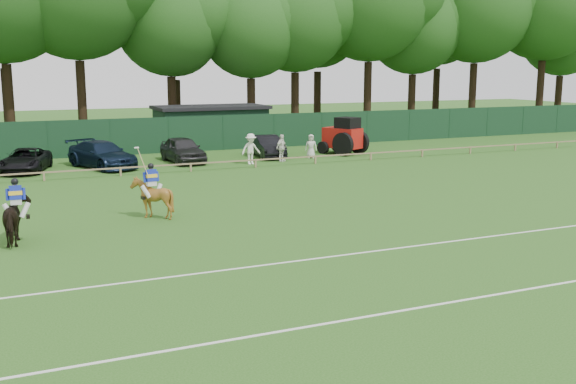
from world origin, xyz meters
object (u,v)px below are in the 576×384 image
sedan_navy (102,155)px  spectator_right (311,146)px  spectator_mid (282,148)px  horse_chestnut (152,198)px  spectator_left (251,149)px  suv_black (26,160)px  estate_black (267,146)px  horse_dark (17,219)px  hatch_grey (183,150)px  utility_shed (211,125)px  tractor (344,137)px

sedan_navy → spectator_right: sedan_navy is taller
spectator_mid → horse_chestnut: bearing=-162.1°
horse_chestnut → spectator_left: spectator_left is taller
horse_chestnut → spectator_left: (8.96, 12.52, 0.12)m
spectator_mid → suv_black: bearing=141.1°
suv_black → spectator_right: size_ratio=3.06×
estate_black → horse_dark: bearing=-127.3°
sedan_navy → hatch_grey: size_ratio=1.15×
suv_black → sedan_navy: (4.26, -0.25, 0.13)m
sedan_navy → spectator_left: bearing=-35.5°
suv_black → sedan_navy: sedan_navy is taller
estate_black → spectator_left: (-2.17, -2.68, 0.23)m
suv_black → sedan_navy: bearing=12.6°
estate_black → spectator_left: size_ratio=2.31×
horse_chestnut → estate_black: bearing=-132.1°
horse_chestnut → sedan_navy: bearing=-97.0°
estate_black → spectator_mid: (0.05, -2.33, 0.14)m
spectator_left → sedan_navy: bearing=161.1°
utility_shed → tractor: size_ratio=2.34×
horse_dark → spectator_left: size_ratio=1.07×
horse_dark → suv_black: (1.09, 16.95, -0.19)m
suv_black → tractor: size_ratio=1.34×
spectator_right → spectator_left: bearing=-144.3°
horse_dark → estate_black: bearing=-129.4°
horse_chestnut → hatch_grey: 15.97m
hatch_grey → spectator_left: 4.43m
suv_black → spectator_left: spectator_left is taller
suv_black → horse_chestnut: bearing=-59.2°
hatch_grey → spectator_mid: bearing=-23.8°
sedan_navy → hatch_grey: bearing=-17.4°
horse_dark → sedan_navy: 17.54m
suv_black → estate_black: size_ratio=1.09×
horse_dark → hatch_grey: bearing=-117.5°
horse_dark → sedan_navy: horse_dark is taller
tractor → estate_black: bearing=148.3°
suv_black → hatch_grey: bearing=16.6°
estate_black → spectator_mid: bearing=-82.8°
horse_chestnut → horse_dark: bearing=15.8°
spectator_left → spectator_mid: size_ratio=1.10×
estate_black → spectator_right: (2.48, -1.62, 0.06)m
suv_black → spectator_right: (17.58, -1.34, 0.12)m
hatch_grey → estate_black: hatch_grey is taller
horse_dark → spectator_mid: bearing=-133.6°
spectator_left → horse_dark: bearing=-138.9°
hatch_grey → spectator_right: (8.28, -1.47, -0.02)m
spectator_right → utility_shed: 10.33m
sedan_navy → spectator_left: (8.67, -2.16, 0.16)m
spectator_right → estate_black: bearing=169.8°
horse_chestnut → spectator_right: 19.23m
horse_dark → hatch_grey: horse_dark is taller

